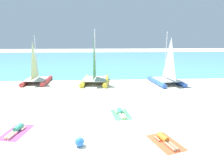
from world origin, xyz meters
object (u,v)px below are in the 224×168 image
at_px(sailboat_yellow, 95,76).
at_px(beach_ball, 80,142).
at_px(sunbather_middle, 121,112).
at_px(towel_middle, 121,114).
at_px(towel_left, 16,132).
at_px(towel_right, 165,142).
at_px(sailboat_blue, 167,76).
at_px(sailboat_red, 36,76).
at_px(sunbather_left, 17,129).
at_px(sunbather_right, 165,139).

xyz_separation_m(sailboat_yellow, beach_ball, (-0.43, -12.52, -0.63)).
bearing_deg(sunbather_middle, towel_middle, -90.00).
distance_m(towel_left, beach_ball, 3.82).
bearing_deg(towel_right, sailboat_blue, 71.72).
height_order(sailboat_red, sunbather_middle, sailboat_red).
bearing_deg(sunbather_left, sunbather_right, -1.74).
xyz_separation_m(sailboat_blue, sailboat_red, (-13.78, 1.13, -0.05)).
distance_m(sunbather_right, beach_ball, 4.03).
relative_size(sailboat_red, sunbather_right, 3.25).
relative_size(towel_middle, towel_right, 1.00).
distance_m(sailboat_yellow, sunbather_right, 12.92).
xyz_separation_m(sailboat_blue, sunbather_left, (-11.43, -10.29, -0.67)).
xyz_separation_m(sunbather_middle, beach_ball, (-2.28, -3.78, 0.08)).
xyz_separation_m(towel_left, towel_middle, (5.77, 2.15, 0.00)).
xyz_separation_m(sailboat_red, beach_ball, (5.82, -13.05, -0.53)).
relative_size(sailboat_red, sunbather_middle, 3.20).
distance_m(towel_right, beach_ball, 4.05).
xyz_separation_m(towel_middle, sunbather_right, (1.73, -3.58, 0.13)).
distance_m(towel_middle, beach_ball, 4.37).
bearing_deg(sunbather_left, sailboat_blue, 51.53).
xyz_separation_m(towel_left, sunbather_right, (7.50, -1.43, 0.13)).
bearing_deg(sailboat_yellow, sunbather_left, -105.48).
distance_m(sailboat_blue, sailboat_red, 13.83).
relative_size(towel_left, sunbather_middle, 1.21).
relative_size(sailboat_red, beach_ball, 11.64).
height_order(sailboat_blue, towel_left, sailboat_blue).
distance_m(sailboat_red, sunbather_middle, 12.33).
relative_size(sunbather_right, beach_ball, 3.58).
relative_size(sunbather_middle, beach_ball, 3.64).
relative_size(sailboat_red, sunbather_left, 3.20).
distance_m(sailboat_yellow, sunbather_left, 11.59).
height_order(sailboat_yellow, sunbather_middle, sailboat_yellow).
bearing_deg(sailboat_yellow, sunbather_middle, -73.81).
bearing_deg(beach_ball, sailboat_blue, 56.27).
distance_m(towel_left, towel_middle, 6.16).
relative_size(towel_middle, beach_ball, 4.41).
bearing_deg(towel_right, towel_left, 168.79).
xyz_separation_m(towel_middle, towel_right, (1.75, -3.64, 0.00)).
xyz_separation_m(sunbather_left, towel_middle, (5.76, 2.09, -0.13)).
relative_size(sailboat_red, towel_right, 2.64).
distance_m(sailboat_red, sunbather_left, 11.67).
xyz_separation_m(sailboat_yellow, towel_middle, (1.87, -8.80, -0.84)).
height_order(sailboat_yellow, sailboat_blue, sailboat_yellow).
distance_m(sunbather_middle, sunbather_right, 4.04).
bearing_deg(sunbather_left, towel_right, -2.18).
xyz_separation_m(towel_right, beach_ball, (-4.04, -0.07, 0.21)).
bearing_deg(sailboat_yellow, towel_left, -105.42).
relative_size(sailboat_blue, towel_left, 2.83).
relative_size(towel_left, towel_middle, 1.00).
bearing_deg(sunbather_left, sunbather_middle, 30.05).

